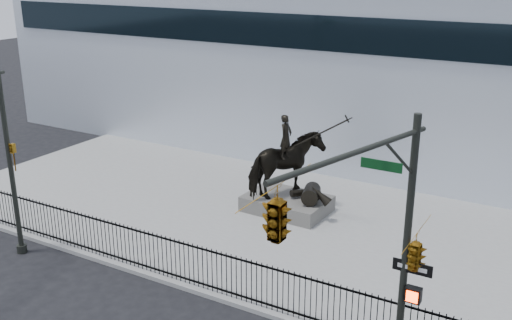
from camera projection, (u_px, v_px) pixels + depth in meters
The scene contains 7 objects.
ground at pixel (171, 308), 18.43m from camera, with size 120.00×120.00×0.00m, color black.
plaza at pixel (278, 223), 24.14m from camera, with size 30.00×12.00×0.15m, color gray.
building at pixel (389, 67), 33.40m from camera, with size 44.00×14.00×9.00m, color white.
picket_fence at pixel (194, 265), 19.16m from camera, with size 22.10×0.10×1.50m.
statue_plinth at pixel (287, 204), 25.10m from camera, with size 3.38×2.33×0.63m, color #605D58.
equestrian_statue at pixel (289, 167), 24.54m from camera, with size 4.34×2.76×3.68m.
traffic_signal_right at pixel (353, 236), 12.16m from camera, with size 2.17×6.86×7.00m.
Camera 1 is at (10.30, -12.54, 10.18)m, focal length 42.00 mm.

